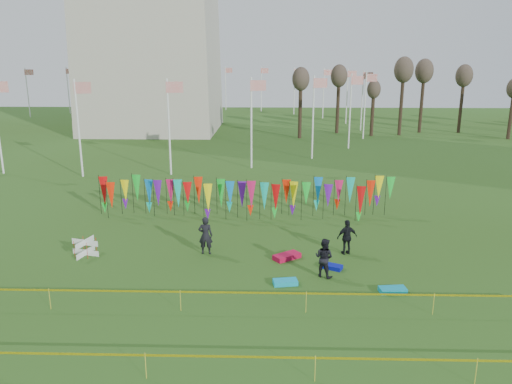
{
  "coord_description": "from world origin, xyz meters",
  "views": [
    {
      "loc": [
        1.65,
        -20.22,
        9.67
      ],
      "look_at": [
        0.91,
        6.0,
        2.56
      ],
      "focal_mm": 35.0,
      "sensor_mm": 36.0,
      "label": 1
    }
  ],
  "objects_px": {
    "person_left": "(206,235)",
    "kite_bag_blue": "(332,267)",
    "person_right": "(347,237)",
    "kite_bag_teal": "(393,290)",
    "kite_bag_turquoise": "(285,282)",
    "kite_bag_red": "(287,256)",
    "person_mid": "(324,258)",
    "box_kite": "(85,247)"
  },
  "relations": [
    {
      "from": "kite_bag_turquoise",
      "to": "kite_bag_blue",
      "type": "bearing_deg",
      "value": 37.92
    },
    {
      "from": "kite_bag_blue",
      "to": "box_kite",
      "type": "bearing_deg",
      "value": 174.05
    },
    {
      "from": "person_right",
      "to": "kite_bag_red",
      "type": "distance_m",
      "value": 3.22
    },
    {
      "from": "person_left",
      "to": "kite_bag_blue",
      "type": "relative_size",
      "value": 2.12
    },
    {
      "from": "kite_bag_turquoise",
      "to": "kite_bag_blue",
      "type": "xyz_separation_m",
      "value": [
        2.26,
        1.76,
        -0.01
      ]
    },
    {
      "from": "person_mid",
      "to": "kite_bag_red",
      "type": "bearing_deg",
      "value": -19.17
    },
    {
      "from": "person_left",
      "to": "kite_bag_turquoise",
      "type": "bearing_deg",
      "value": 138.2
    },
    {
      "from": "box_kite",
      "to": "person_mid",
      "type": "distance_m",
      "value": 11.93
    },
    {
      "from": "kite_bag_turquoise",
      "to": "kite_bag_teal",
      "type": "xyz_separation_m",
      "value": [
        4.54,
        -0.64,
        0.0
      ]
    },
    {
      "from": "person_right",
      "to": "kite_bag_teal",
      "type": "bearing_deg",
      "value": 92.5
    },
    {
      "from": "person_mid",
      "to": "kite_bag_turquoise",
      "type": "relative_size",
      "value": 1.72
    },
    {
      "from": "person_mid",
      "to": "box_kite",
      "type": "bearing_deg",
      "value": 21.69
    },
    {
      "from": "person_right",
      "to": "kite_bag_teal",
      "type": "height_order",
      "value": "person_right"
    },
    {
      "from": "kite_bag_teal",
      "to": "kite_bag_blue",
      "type": "bearing_deg",
      "value": 133.45
    },
    {
      "from": "kite_bag_red",
      "to": "person_left",
      "type": "bearing_deg",
      "value": 172.27
    },
    {
      "from": "person_mid",
      "to": "kite_bag_turquoise",
      "type": "height_order",
      "value": "person_mid"
    },
    {
      "from": "person_mid",
      "to": "kite_bag_red",
      "type": "height_order",
      "value": "person_mid"
    },
    {
      "from": "kite_bag_teal",
      "to": "kite_bag_red",
      "type": "bearing_deg",
      "value": 141.1
    },
    {
      "from": "kite_bag_turquoise",
      "to": "kite_bag_red",
      "type": "xyz_separation_m",
      "value": [
        0.16,
        2.89,
        0.02
      ]
    },
    {
      "from": "box_kite",
      "to": "kite_bag_teal",
      "type": "xyz_separation_m",
      "value": [
        14.51,
        -3.68,
        -0.32
      ]
    },
    {
      "from": "person_left",
      "to": "kite_bag_teal",
      "type": "height_order",
      "value": "person_left"
    },
    {
      "from": "person_right",
      "to": "kite_bag_teal",
      "type": "relative_size",
      "value": 1.6
    },
    {
      "from": "person_mid",
      "to": "kite_bag_blue",
      "type": "bearing_deg",
      "value": -88.04
    },
    {
      "from": "kite_bag_red",
      "to": "kite_bag_teal",
      "type": "bearing_deg",
      "value": -38.9
    },
    {
      "from": "kite_bag_blue",
      "to": "kite_bag_teal",
      "type": "xyz_separation_m",
      "value": [
        2.28,
        -2.41,
        0.01
      ]
    },
    {
      "from": "person_mid",
      "to": "kite_bag_blue",
      "type": "height_order",
      "value": "person_mid"
    },
    {
      "from": "kite_bag_teal",
      "to": "box_kite",
      "type": "bearing_deg",
      "value": 165.77
    },
    {
      "from": "kite_bag_blue",
      "to": "kite_bag_red",
      "type": "xyz_separation_m",
      "value": [
        -2.1,
        1.13,
        0.03
      ]
    },
    {
      "from": "kite_bag_blue",
      "to": "kite_bag_teal",
      "type": "relative_size",
      "value": 0.82
    },
    {
      "from": "kite_bag_turquoise",
      "to": "kite_bag_red",
      "type": "relative_size",
      "value": 0.77
    },
    {
      "from": "box_kite",
      "to": "person_left",
      "type": "bearing_deg",
      "value": 3.91
    },
    {
      "from": "kite_bag_teal",
      "to": "person_left",
      "type": "bearing_deg",
      "value": 154.24
    },
    {
      "from": "person_left",
      "to": "person_right",
      "type": "relative_size",
      "value": 1.08
    },
    {
      "from": "kite_bag_red",
      "to": "person_mid",
      "type": "bearing_deg",
      "value": -51.18
    },
    {
      "from": "person_left",
      "to": "kite_bag_turquoise",
      "type": "xyz_separation_m",
      "value": [
        3.93,
        -3.45,
        -0.87
      ]
    },
    {
      "from": "person_left",
      "to": "person_right",
      "type": "distance_m",
      "value": 7.14
    },
    {
      "from": "person_mid",
      "to": "kite_bag_blue",
      "type": "distance_m",
      "value": 1.29
    },
    {
      "from": "person_mid",
      "to": "person_right",
      "type": "bearing_deg",
      "value": -85.93
    },
    {
      "from": "person_left",
      "to": "person_right",
      "type": "height_order",
      "value": "person_left"
    },
    {
      "from": "kite_bag_teal",
      "to": "person_mid",
      "type": "bearing_deg",
      "value": 150.97
    },
    {
      "from": "box_kite",
      "to": "kite_bag_turquoise",
      "type": "distance_m",
      "value": 10.42
    },
    {
      "from": "person_left",
      "to": "kite_bag_turquoise",
      "type": "height_order",
      "value": "person_left"
    }
  ]
}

